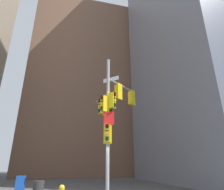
# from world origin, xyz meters

# --- Properties ---
(building_tower_right) EXTENTS (15.49, 15.49, 43.33)m
(building_tower_right) POSITION_xyz_m (14.18, 5.58, 21.67)
(building_tower_right) COLOR slate
(building_tower_right) RESTS_ON ground
(building_mid_block) EXTENTS (17.66, 17.66, 31.06)m
(building_mid_block) POSITION_xyz_m (-0.14, 25.36, 15.53)
(building_mid_block) COLOR brown
(building_mid_block) RESTS_ON ground
(signal_pole_assembly) EXTENTS (2.97, 2.42, 8.27)m
(signal_pole_assembly) POSITION_xyz_m (0.30, 0.31, 4.86)
(signal_pole_assembly) COLOR #9EA0A3
(signal_pole_assembly) RESTS_ON ground
(newspaper_box) EXTENTS (0.45, 0.36, 0.97)m
(newspaper_box) POSITION_xyz_m (-4.58, 1.07, 0.49)
(newspaper_box) COLOR #194CB2
(newspaper_box) RESTS_ON ground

